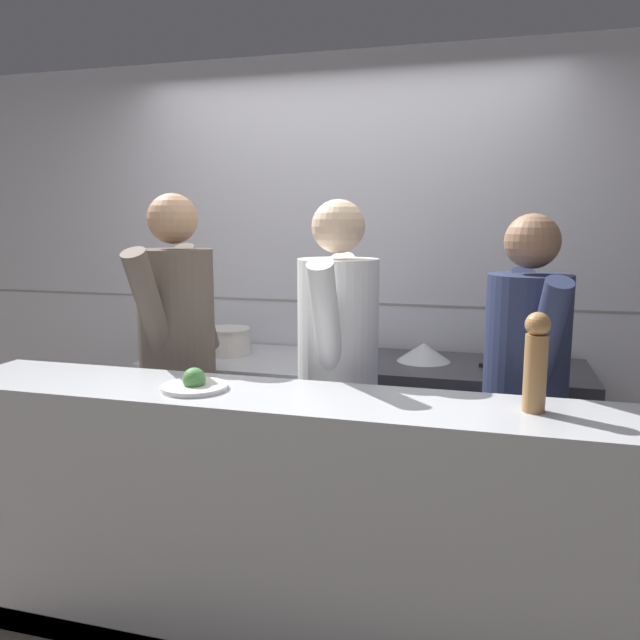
{
  "coord_description": "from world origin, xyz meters",
  "views": [
    {
      "loc": [
        0.88,
        -2.29,
        1.64
      ],
      "look_at": [
        0.06,
        0.65,
        1.15
      ],
      "focal_mm": 35.0,
      "sensor_mm": 36.0,
      "label": 1
    }
  ],
  "objects_px": {
    "pepper_mill": "(536,360)",
    "chef_line": "(524,394)",
    "stock_pot": "(228,340)",
    "chefs_knife": "(509,371)",
    "mixing_bowl_steel": "(424,352)",
    "chef_sous": "(338,376)",
    "oven_range": "(240,428)",
    "plated_dish_main": "(194,384)",
    "chef_head_cook": "(178,359)"
  },
  "relations": [
    {
      "from": "pepper_mill",
      "to": "chefs_knife",
      "type": "bearing_deg",
      "value": 92.83
    },
    {
      "from": "chef_head_cook",
      "to": "mixing_bowl_steel",
      "type": "bearing_deg",
      "value": 33.19
    },
    {
      "from": "oven_range",
      "to": "mixing_bowl_steel",
      "type": "bearing_deg",
      "value": 2.37
    },
    {
      "from": "oven_range",
      "to": "chef_sous",
      "type": "distance_m",
      "value": 1.15
    },
    {
      "from": "chef_head_cook",
      "to": "oven_range",
      "type": "bearing_deg",
      "value": 87.45
    },
    {
      "from": "chefs_knife",
      "to": "chef_sous",
      "type": "height_order",
      "value": "chef_sous"
    },
    {
      "from": "chefs_knife",
      "to": "plated_dish_main",
      "type": "height_order",
      "value": "plated_dish_main"
    },
    {
      "from": "oven_range",
      "to": "plated_dish_main",
      "type": "bearing_deg",
      "value": -74.55
    },
    {
      "from": "oven_range",
      "to": "pepper_mill",
      "type": "bearing_deg",
      "value": -36.58
    },
    {
      "from": "plated_dish_main",
      "to": "pepper_mill",
      "type": "xyz_separation_m",
      "value": [
        1.21,
        0.06,
        0.15
      ]
    },
    {
      "from": "chef_sous",
      "to": "plated_dish_main",
      "type": "bearing_deg",
      "value": -130.74
    },
    {
      "from": "plated_dish_main",
      "to": "mixing_bowl_steel",
      "type": "bearing_deg",
      "value": 59.94
    },
    {
      "from": "chef_head_cook",
      "to": "chef_line",
      "type": "distance_m",
      "value": 1.59
    },
    {
      "from": "chef_head_cook",
      "to": "pepper_mill",
      "type": "bearing_deg",
      "value": -16.52
    },
    {
      "from": "mixing_bowl_steel",
      "to": "chefs_knife",
      "type": "relative_size",
      "value": 0.79
    },
    {
      "from": "chef_sous",
      "to": "mixing_bowl_steel",
      "type": "bearing_deg",
      "value": 66.12
    },
    {
      "from": "mixing_bowl_steel",
      "to": "chef_sous",
      "type": "height_order",
      "value": "chef_sous"
    },
    {
      "from": "chef_line",
      "to": "mixing_bowl_steel",
      "type": "bearing_deg",
      "value": 110.65
    },
    {
      "from": "chefs_knife",
      "to": "plated_dish_main",
      "type": "xyz_separation_m",
      "value": [
        -1.16,
        -1.12,
        0.13
      ]
    },
    {
      "from": "pepper_mill",
      "to": "chef_line",
      "type": "distance_m",
      "value": 0.57
    },
    {
      "from": "mixing_bowl_steel",
      "to": "stock_pot",
      "type": "bearing_deg",
      "value": -179.48
    },
    {
      "from": "plated_dish_main",
      "to": "pepper_mill",
      "type": "height_order",
      "value": "pepper_mill"
    },
    {
      "from": "chef_sous",
      "to": "chef_line",
      "type": "xyz_separation_m",
      "value": [
        0.78,
        0.05,
        -0.03
      ]
    },
    {
      "from": "plated_dish_main",
      "to": "chef_head_cook",
      "type": "bearing_deg",
      "value": 123.69
    },
    {
      "from": "chefs_knife",
      "to": "chef_sous",
      "type": "relative_size",
      "value": 0.21
    },
    {
      "from": "oven_range",
      "to": "chefs_knife",
      "type": "height_order",
      "value": "chefs_knife"
    },
    {
      "from": "stock_pot",
      "to": "chef_head_cook",
      "type": "xyz_separation_m",
      "value": [
        0.04,
        -0.68,
        0.03
      ]
    },
    {
      "from": "chef_line",
      "to": "stock_pot",
      "type": "bearing_deg",
      "value": 142.45
    },
    {
      "from": "chef_sous",
      "to": "oven_range",
      "type": "bearing_deg",
      "value": 136.5
    },
    {
      "from": "chef_sous",
      "to": "chef_line",
      "type": "height_order",
      "value": "chef_sous"
    },
    {
      "from": "stock_pot",
      "to": "chef_line",
      "type": "height_order",
      "value": "chef_line"
    },
    {
      "from": "mixing_bowl_steel",
      "to": "chef_line",
      "type": "xyz_separation_m",
      "value": [
        0.49,
        -0.68,
        -0.01
      ]
    },
    {
      "from": "mixing_bowl_steel",
      "to": "chef_sous",
      "type": "relative_size",
      "value": 0.17
    },
    {
      "from": "mixing_bowl_steel",
      "to": "chefs_knife",
      "type": "distance_m",
      "value": 0.46
    },
    {
      "from": "plated_dish_main",
      "to": "chef_line",
      "type": "distance_m",
      "value": 1.34
    },
    {
      "from": "stock_pot",
      "to": "plated_dish_main",
      "type": "distance_m",
      "value": 1.31
    },
    {
      "from": "chefs_knife",
      "to": "pepper_mill",
      "type": "relative_size",
      "value": 1.08
    },
    {
      "from": "stock_pot",
      "to": "chefs_knife",
      "type": "height_order",
      "value": "stock_pot"
    },
    {
      "from": "mixing_bowl_steel",
      "to": "plated_dish_main",
      "type": "bearing_deg",
      "value": -120.06
    },
    {
      "from": "chef_head_cook",
      "to": "stock_pot",
      "type": "bearing_deg",
      "value": 94.3
    },
    {
      "from": "stock_pot",
      "to": "chefs_knife",
      "type": "relative_size",
      "value": 0.74
    },
    {
      "from": "chef_sous",
      "to": "chef_line",
      "type": "distance_m",
      "value": 0.79
    },
    {
      "from": "oven_range",
      "to": "mixing_bowl_steel",
      "type": "distance_m",
      "value": 1.17
    },
    {
      "from": "pepper_mill",
      "to": "mixing_bowl_steel",
      "type": "bearing_deg",
      "value": 112.44
    },
    {
      "from": "oven_range",
      "to": "plated_dish_main",
      "type": "xyz_separation_m",
      "value": [
        0.33,
        -1.2,
        0.6
      ]
    },
    {
      "from": "oven_range",
      "to": "chef_sous",
      "type": "xyz_separation_m",
      "value": [
        0.76,
        -0.68,
        0.53
      ]
    },
    {
      "from": "stock_pot",
      "to": "pepper_mill",
      "type": "bearing_deg",
      "value": -36.01
    },
    {
      "from": "pepper_mill",
      "to": "chef_head_cook",
      "type": "xyz_separation_m",
      "value": [
        -1.59,
        0.5,
        -0.2
      ]
    },
    {
      "from": "oven_range",
      "to": "chef_line",
      "type": "relative_size",
      "value": 0.58
    },
    {
      "from": "chefs_knife",
      "to": "chef_sous",
      "type": "xyz_separation_m",
      "value": [
        -0.74,
        -0.59,
        0.06
      ]
    }
  ]
}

